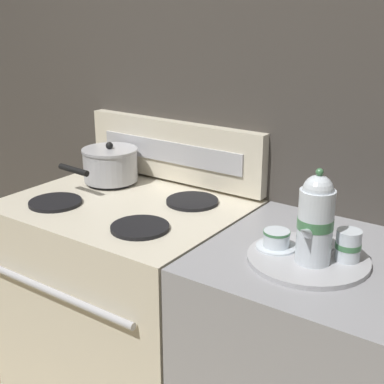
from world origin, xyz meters
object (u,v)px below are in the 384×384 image
Objects in this scene: stove at (129,315)px; serving_tray at (308,259)px; saucepan at (110,164)px; teapot at (315,219)px; creamer_jug at (348,245)px; teacup_left at (317,236)px; teacup_right at (276,239)px.

serving_tray is at bearing -3.77° from stove.
serving_tray is (0.89, -0.18, -0.07)m from saucepan.
teapot reaches higher than creamer_jug.
teacup_left is 0.12m from creamer_jug.
saucepan is (-0.19, 0.14, 0.52)m from stove.
stove is at bearing 179.55° from creamer_jug.
saucepan is 3.54× the size of creamer_jug.
saucepan is 0.99m from creamer_jug.
teacup_right is at bearing -132.82° from teacup_left.
teacup_left is at bearing 107.60° from teapot.
creamer_jug is at bearing -0.45° from stove.
saucepan is at bearing 173.65° from teacup_left.
serving_tray is 2.91× the size of teacup_right.
teapot reaches higher than teacup_right.
teapot is at bearing -72.40° from teacup_left.
teacup_left is at bearing 156.16° from creamer_jug.
teapot is at bearing -10.79° from teacup_right.
saucepan reaches higher than stove.
teapot reaches higher than teacup_left.
creamer_jug is at bearing 23.52° from serving_tray.
teapot is (0.02, -0.02, 0.13)m from serving_tray.
teacup_left reaches higher than stove.
teacup_right is at bearing -4.43° from stove.
saucepan is at bearing 144.12° from stove.
creamer_jug reaches higher than teacup_left.
serving_tray is at bearing -156.48° from creamer_jug.
saucepan is at bearing 166.91° from teacup_right.
saucepan reaches higher than creamer_jug.
creamer_jug is at bearing -23.84° from teacup_left.
teacup_right reaches higher than serving_tray.
teapot reaches higher than saucepan.
teacup_right is (-0.08, -0.09, 0.00)m from teacup_left.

